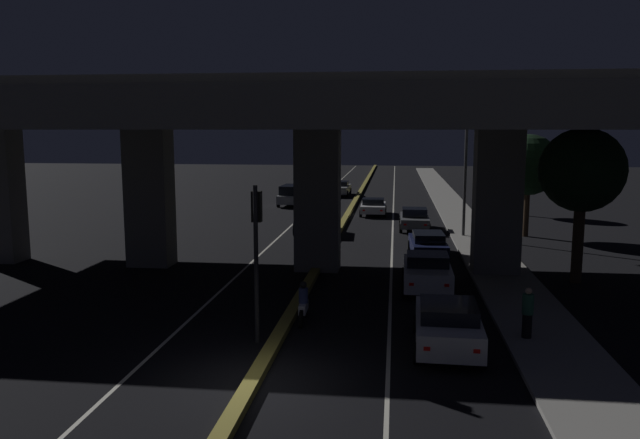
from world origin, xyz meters
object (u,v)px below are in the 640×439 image
object	(u,v)px
street_lamp	(460,158)
car_white_fifth	(373,206)
traffic_light_left_of_median	(257,236)
car_silver_second_oncoming	(292,195)
car_dark_blue_third	(428,244)
car_grey_fourth	(414,219)
car_black_lead_oncoming	(311,218)
pedestrian_on_sidewalk	(528,313)
car_white_second	(427,271)
car_silver_third_oncoming	(340,188)
car_white_lead	(448,325)
motorcycle_white_filtering_near	(303,305)

from	to	relation	value
street_lamp	car_white_fifth	size ratio (longest dim) A/B	2.10
traffic_light_left_of_median	car_silver_second_oncoming	xyz separation A→B (m)	(-4.74, 34.84, -2.42)
car_dark_blue_third	traffic_light_left_of_median	bearing A→B (deg)	154.45
car_grey_fourth	car_black_lead_oncoming	size ratio (longest dim) A/B	0.98
traffic_light_left_of_median	pedestrian_on_sidewalk	xyz separation A→B (m)	(8.38, 0.97, -2.44)
car_white_second	car_silver_second_oncoming	distance (m)	29.67
car_white_second	car_silver_third_oncoming	world-z (taller)	car_white_second
car_white_second	car_silver_third_oncoming	bearing A→B (deg)	11.33
car_white_lead	car_silver_second_oncoming	distance (m)	36.43
car_silver_third_oncoming	car_white_lead	bearing A→B (deg)	10.67
street_lamp	car_silver_third_oncoming	bearing A→B (deg)	111.73
pedestrian_on_sidewalk	car_black_lead_oncoming	bearing A→B (deg)	115.53
car_white_lead	car_white_second	bearing A→B (deg)	3.84
car_dark_blue_third	street_lamp	bearing A→B (deg)	-21.40
traffic_light_left_of_median	car_dark_blue_third	world-z (taller)	traffic_light_left_of_median
car_white_lead	car_white_fifth	size ratio (longest dim) A/B	1.08
car_white_second	street_lamp	bearing A→B (deg)	-10.08
car_silver_third_oncoming	pedestrian_on_sidewalk	distance (m)	43.75
car_silver_second_oncoming	pedestrian_on_sidewalk	distance (m)	36.33
car_white_second	car_silver_second_oncoming	xyz separation A→B (m)	(-10.32, 27.82, 0.16)
street_lamp	car_white_lead	bearing A→B (deg)	-96.26
car_grey_fourth	car_white_fifth	distance (m)	7.52
car_white_lead	motorcycle_white_filtering_near	size ratio (longest dim) A/B	2.22
car_black_lead_oncoming	motorcycle_white_filtering_near	xyz separation A→B (m)	(2.28, -18.79, -0.29)
car_white_fifth	car_black_lead_oncoming	bearing A→B (deg)	156.48
car_white_second	car_grey_fourth	distance (m)	15.72
street_lamp	car_white_second	bearing A→B (deg)	-100.74
car_silver_second_oncoming	car_silver_third_oncoming	xyz separation A→B (m)	(3.42, 8.79, -0.20)
car_white_fifth	car_silver_second_oncoming	distance (m)	8.95
car_silver_second_oncoming	car_silver_third_oncoming	bearing A→B (deg)	160.92
pedestrian_on_sidewalk	motorcycle_white_filtering_near	bearing A→B (deg)	170.84
car_grey_fourth	car_white_lead	bearing A→B (deg)	-179.10
car_white_lead	car_black_lead_oncoming	world-z (taller)	car_black_lead_oncoming
car_white_lead	car_white_fifth	world-z (taller)	car_white_lead
car_dark_blue_third	motorcycle_white_filtering_near	world-z (taller)	motorcycle_white_filtering_near
motorcycle_white_filtering_near	street_lamp	bearing A→B (deg)	-22.67
street_lamp	car_silver_third_oncoming	world-z (taller)	street_lamp
car_silver_third_oncoming	car_dark_blue_third	bearing A→B (deg)	15.14
car_white_lead	street_lamp	bearing A→B (deg)	-4.65
car_white_second	car_grey_fourth	bearing A→B (deg)	0.90
car_white_second	car_white_fifth	xyz separation A→B (m)	(-3.03, 22.63, -0.12)
car_white_fifth	car_black_lead_oncoming	xyz separation A→B (m)	(-3.70, -8.73, 0.24)
car_dark_blue_third	car_silver_second_oncoming	world-z (taller)	car_silver_second_oncoming
traffic_light_left_of_median	car_silver_third_oncoming	distance (m)	43.73
street_lamp	pedestrian_on_sidewalk	distance (m)	19.55
car_white_fifth	pedestrian_on_sidewalk	bearing A→B (deg)	-169.04
traffic_light_left_of_median	motorcycle_white_filtering_near	world-z (taller)	traffic_light_left_of_median
street_lamp	car_white_second	size ratio (longest dim) A/B	1.99
car_white_second	car_black_lead_oncoming	bearing A→B (deg)	26.49
car_silver_third_oncoming	motorcycle_white_filtering_near	world-z (taller)	motorcycle_white_filtering_near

